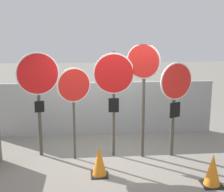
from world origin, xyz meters
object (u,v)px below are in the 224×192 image
stop_sign_2 (114,81)px  stop_sign_3 (143,76)px  stop_sign_0 (38,83)px  stop_sign_4 (175,93)px  traffic_cone_1 (99,161)px  traffic_cone_0 (213,170)px  stop_sign_1 (74,91)px

stop_sign_2 → stop_sign_3: 0.64m
stop_sign_0 → stop_sign_3: 2.28m
stop_sign_4 → traffic_cone_1: stop_sign_4 is taller
stop_sign_2 → stop_sign_4: size_ratio=1.11×
stop_sign_2 → stop_sign_3: (0.62, -0.11, 0.12)m
stop_sign_0 → traffic_cone_0: stop_sign_0 is taller
traffic_cone_0 → stop_sign_1: bearing=151.2°
stop_sign_0 → traffic_cone_0: 3.96m
stop_sign_2 → stop_sign_3: stop_sign_3 is taller
stop_sign_2 → traffic_cone_1: stop_sign_2 is taller
stop_sign_1 → stop_sign_3: size_ratio=0.81×
stop_sign_2 → stop_sign_3: size_ratio=0.93×
stop_sign_0 → stop_sign_4: (2.97, -0.26, -0.21)m
traffic_cone_0 → traffic_cone_1: 2.13m
traffic_cone_0 → traffic_cone_1: traffic_cone_1 is taller
stop_sign_0 → stop_sign_3: bearing=-23.9°
stop_sign_3 → traffic_cone_0: size_ratio=4.17×
traffic_cone_1 → stop_sign_3: bearing=39.7°
traffic_cone_0 → traffic_cone_1: bearing=164.5°
stop_sign_2 → stop_sign_4: stop_sign_2 is taller
stop_sign_0 → traffic_cone_0: bearing=-43.7°
stop_sign_1 → stop_sign_2: size_ratio=0.86×
stop_sign_2 → traffic_cone_1: 1.74m
stop_sign_0 → stop_sign_2: (1.63, -0.16, 0.05)m
stop_sign_1 → traffic_cone_0: 3.15m
stop_sign_0 → stop_sign_3: (2.25, -0.27, 0.17)m
stop_sign_0 → stop_sign_4: stop_sign_0 is taller
stop_sign_4 → stop_sign_0: bearing=153.4°
stop_sign_4 → traffic_cone_1: bearing=-175.6°
stop_sign_0 → stop_sign_2: stop_sign_2 is taller
stop_sign_0 → stop_sign_1: stop_sign_0 is taller
stop_sign_2 → traffic_cone_0: (1.68, -1.50, -1.43)m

